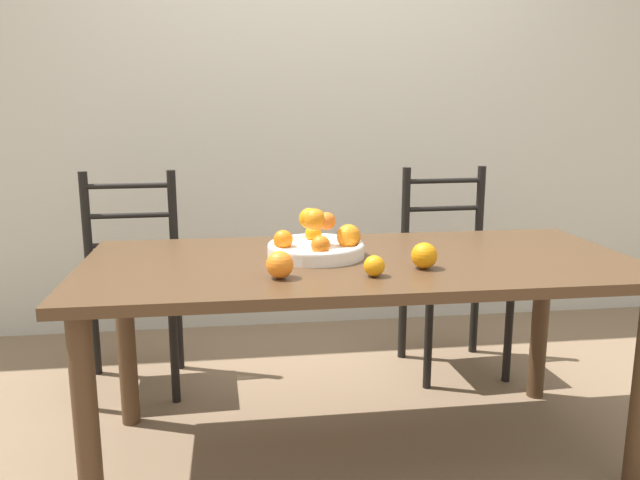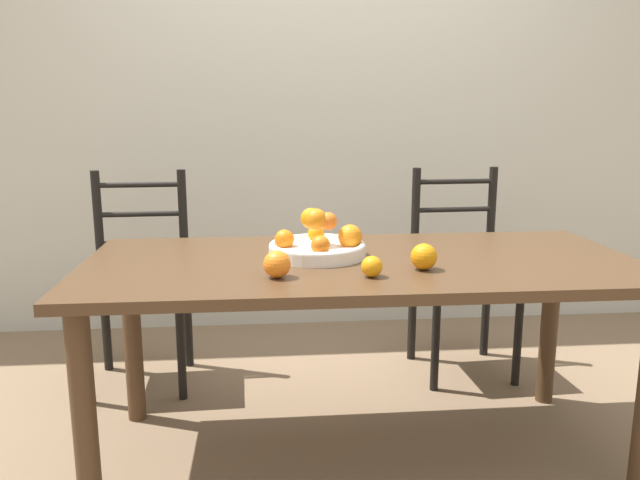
{
  "view_description": "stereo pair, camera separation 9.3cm",
  "coord_description": "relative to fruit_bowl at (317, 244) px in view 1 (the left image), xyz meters",
  "views": [
    {
      "loc": [
        -0.42,
        -2.02,
        1.22
      ],
      "look_at": [
        -0.15,
        -0.05,
        0.8
      ],
      "focal_mm": 35.0,
      "sensor_mm": 36.0,
      "label": 1
    },
    {
      "loc": [
        -0.33,
        -2.03,
        1.22
      ],
      "look_at": [
        -0.15,
        -0.05,
        0.8
      ],
      "focal_mm": 35.0,
      "sensor_mm": 36.0,
      "label": 2
    }
  ],
  "objects": [
    {
      "name": "ground_plane",
      "position": [
        0.14,
        -0.05,
        -0.76
      ],
      "size": [
        12.0,
        12.0,
        0.0
      ],
      "primitive_type": "plane",
      "color": "#7F664C"
    },
    {
      "name": "wall_back",
      "position": [
        0.14,
        1.4,
        0.54
      ],
      "size": [
        8.0,
        0.06,
        2.6
      ],
      "color": "beige",
      "rests_on": "ground_plane"
    },
    {
      "name": "dining_table",
      "position": [
        0.14,
        -0.05,
        -0.13
      ],
      "size": [
        1.86,
        0.84,
        0.72
      ],
      "color": "#4C331E",
      "rests_on": "ground_plane"
    },
    {
      "name": "fruit_bowl",
      "position": [
        0.0,
        0.0,
        0.0
      ],
      "size": [
        0.33,
        0.33,
        0.17
      ],
      "color": "white",
      "rests_on": "dining_table"
    },
    {
      "name": "orange_loose_0",
      "position": [
        0.31,
        -0.21,
        -0.0
      ],
      "size": [
        0.08,
        0.08,
        0.08
      ],
      "color": "orange",
      "rests_on": "dining_table"
    },
    {
      "name": "orange_loose_1",
      "position": [
        -0.15,
        -0.26,
        -0.0
      ],
      "size": [
        0.08,
        0.08,
        0.08
      ],
      "color": "orange",
      "rests_on": "dining_table"
    },
    {
      "name": "orange_loose_2",
      "position": [
        0.14,
        -0.28,
        -0.01
      ],
      "size": [
        0.06,
        0.06,
        0.06
      ],
      "color": "orange",
      "rests_on": "dining_table"
    },
    {
      "name": "chair_left",
      "position": [
        -0.74,
        0.66,
        -0.29
      ],
      "size": [
        0.43,
        0.41,
        0.95
      ],
      "rotation": [
        0.0,
        0.0,
        0.03
      ],
      "color": "black",
      "rests_on": "ground_plane"
    },
    {
      "name": "chair_right",
      "position": [
        0.73,
        0.66,
        -0.29
      ],
      "size": [
        0.44,
        0.42,
        0.95
      ],
      "rotation": [
        0.0,
        0.0,
        0.05
      ],
      "color": "black",
      "rests_on": "ground_plane"
    }
  ]
}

